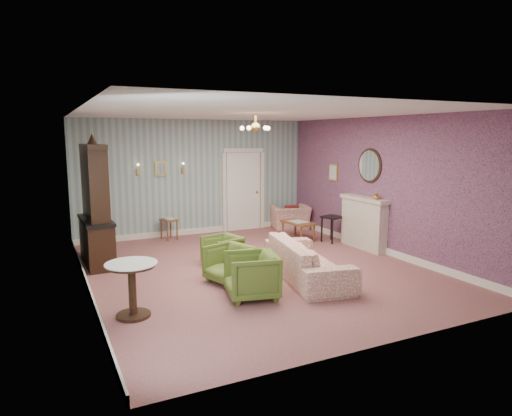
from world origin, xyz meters
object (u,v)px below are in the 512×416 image
olive_chair_a (251,273)px  olive_chair_b (229,262)px  sofa_chintz (308,253)px  fireplace (364,223)px  olive_chair_c (222,249)px  wingback_chair (290,213)px  side_table_black (332,229)px  dresser (94,202)px  pedestal_table (132,290)px  coffee_table (298,230)px

olive_chair_a → olive_chair_b: bearing=-166.7°
sofa_chintz → fireplace: 2.62m
olive_chair_c → fireplace: bearing=76.7°
wingback_chair → fireplace: bearing=113.2°
olive_chair_a → wingback_chair: 5.38m
side_table_black → fireplace: bearing=-70.4°
olive_chair_c → dresser: (-2.17, 1.18, 0.92)m
olive_chair_a → olive_chair_c: 1.85m
olive_chair_b → fireplace: size_ratio=0.50×
olive_chair_a → sofa_chintz: (1.31, 0.46, 0.06)m
side_table_black → pedestal_table: 5.68m
wingback_chair → dresser: 5.35m
olive_chair_b → side_table_black: olive_chair_b is taller
olive_chair_c → sofa_chintz: sofa_chintz is taller
olive_chair_a → pedestal_table: 1.80m
side_table_black → pedestal_table: pedestal_table is taller
olive_chair_a → side_table_black: 4.16m
olive_chair_a → side_table_black: bearing=139.9°
wingback_chair → fireplace: size_ratio=0.69×
sofa_chintz → fireplace: (2.27, 1.29, 0.13)m
olive_chair_c → coffee_table: bearing=105.8°
wingback_chair → fireplace: (0.39, -2.58, 0.16)m
olive_chair_a → fireplace: fireplace is taller
dresser → pedestal_table: size_ratio=3.18×
olive_chair_a → olive_chair_c: bearing=-175.1°
wingback_chair → side_table_black: bearing=108.0°
side_table_black → coffee_table: bearing=134.1°
fireplace → coffee_table: (-0.86, 1.39, -0.36)m
sofa_chintz → pedestal_table: sofa_chintz is taller
olive_chair_b → fireplace: bearing=86.6°
dresser → coffee_table: bearing=-0.3°
coffee_table → wingback_chair: bearing=68.7°
wingback_chair → dresser: bearing=29.0°
olive_chair_b → dresser: size_ratio=0.28×
olive_chair_a → wingback_chair: size_ratio=0.81×
side_table_black → olive_chair_a: bearing=-142.4°
sofa_chintz → pedestal_table: (-3.11, -0.42, -0.06)m
dresser → coffee_table: size_ratio=2.85×
olive_chair_b → sofa_chintz: (1.32, -0.40, 0.10)m
dresser → side_table_black: dresser is taller
olive_chair_b → dresser: bearing=-155.5°
side_table_black → pedestal_table: (-5.10, -2.51, 0.08)m
olive_chair_c → pedestal_table: bearing=-60.5°
olive_chair_b → wingback_chair: bearing=120.0°
side_table_black → olive_chair_b: bearing=-153.1°
sofa_chintz → dresser: bearing=62.7°
olive_chair_a → side_table_black: size_ratio=1.25×
olive_chair_b → side_table_black: bearing=99.7°
wingback_chair → pedestal_table: wingback_chair is taller
coffee_table → dresser: bearing=-178.5°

